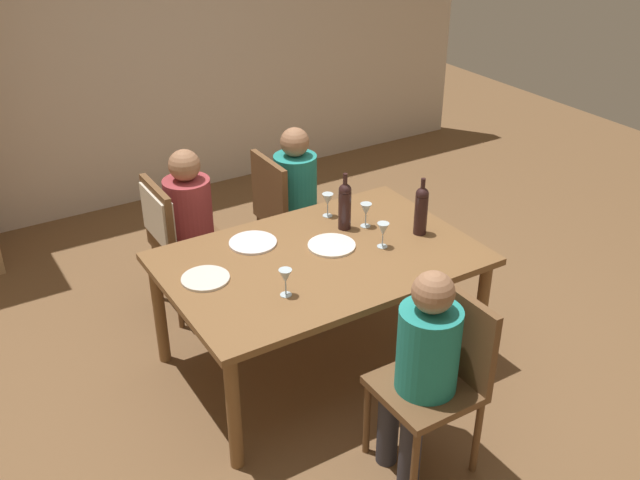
# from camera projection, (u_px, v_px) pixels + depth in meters

# --- Properties ---
(ground_plane) EXTENTS (10.00, 10.00, 0.00)m
(ground_plane) POSITION_uv_depth(u_px,v_px,m) (320.00, 360.00, 4.35)
(ground_plane) COLOR brown
(rear_room_partition) EXTENTS (6.40, 0.12, 2.70)m
(rear_room_partition) POSITION_uv_depth(u_px,v_px,m) (138.00, 39.00, 5.76)
(rear_room_partition) COLOR beige
(rear_room_partition) RESTS_ON ground_plane
(dining_table) EXTENTS (1.72, 1.13, 0.72)m
(dining_table) POSITION_uv_depth(u_px,v_px,m) (320.00, 267.00, 4.03)
(dining_table) COLOR brown
(dining_table) RESTS_ON ground_plane
(chair_near) EXTENTS (0.44, 0.44, 0.92)m
(chair_near) POSITION_uv_depth(u_px,v_px,m) (440.00, 371.00, 3.43)
(chair_near) COLOR brown
(chair_near) RESTS_ON ground_plane
(chair_far_right) EXTENTS (0.44, 0.44, 0.92)m
(chair_far_right) POSITION_uv_depth(u_px,v_px,m) (285.00, 209.00, 4.93)
(chair_far_right) COLOR brown
(chair_far_right) RESTS_ON ground_plane
(chair_far_left) EXTENTS (0.46, 0.44, 0.92)m
(chair_far_left) POSITION_uv_depth(u_px,v_px,m) (172.00, 231.00, 4.53)
(chair_far_left) COLOR brown
(chair_far_left) RESTS_ON ground_plane
(person_woman_host) EXTENTS (0.34, 0.29, 1.10)m
(person_woman_host) POSITION_uv_depth(u_px,v_px,m) (423.00, 360.00, 3.32)
(person_woman_host) COLOR #33333D
(person_woman_host) RESTS_ON ground_plane
(person_man_bearded) EXTENTS (0.33, 0.29, 1.10)m
(person_man_bearded) POSITION_uv_depth(u_px,v_px,m) (299.00, 191.00, 4.93)
(person_man_bearded) COLOR #33333D
(person_man_bearded) RESTS_ON ground_plane
(person_man_guest) EXTENTS (0.34, 0.29, 1.11)m
(person_man_guest) POSITION_uv_depth(u_px,v_px,m) (193.00, 218.00, 4.58)
(person_man_guest) COLOR #33333D
(person_man_guest) RESTS_ON ground_plane
(wine_bottle_tall_green) EXTENTS (0.08, 0.08, 0.35)m
(wine_bottle_tall_green) POSITION_uv_depth(u_px,v_px,m) (421.00, 209.00, 4.16)
(wine_bottle_tall_green) COLOR black
(wine_bottle_tall_green) RESTS_ON dining_table
(wine_bottle_dark_red) EXTENTS (0.08, 0.08, 0.35)m
(wine_bottle_dark_red) POSITION_uv_depth(u_px,v_px,m) (345.00, 205.00, 4.21)
(wine_bottle_dark_red) COLOR black
(wine_bottle_dark_red) RESTS_ON dining_table
(wine_glass_near_left) EXTENTS (0.07, 0.07, 0.15)m
(wine_glass_near_left) POSITION_uv_depth(u_px,v_px,m) (328.00, 200.00, 4.37)
(wine_glass_near_left) COLOR silver
(wine_glass_near_left) RESTS_ON dining_table
(wine_glass_centre) EXTENTS (0.07, 0.07, 0.15)m
(wine_glass_centre) POSITION_uv_depth(u_px,v_px,m) (285.00, 277.00, 3.60)
(wine_glass_centre) COLOR silver
(wine_glass_centre) RESTS_ON dining_table
(wine_glass_near_right) EXTENTS (0.07, 0.07, 0.15)m
(wine_glass_near_right) POSITION_uv_depth(u_px,v_px,m) (383.00, 230.00, 4.04)
(wine_glass_near_right) COLOR silver
(wine_glass_near_right) RESTS_ON dining_table
(wine_glass_far) EXTENTS (0.07, 0.07, 0.15)m
(wine_glass_far) POSITION_uv_depth(u_px,v_px,m) (366.00, 210.00, 4.26)
(wine_glass_far) COLOR silver
(wine_glass_far) RESTS_ON dining_table
(dinner_plate_host) EXTENTS (0.27, 0.27, 0.01)m
(dinner_plate_host) POSITION_uv_depth(u_px,v_px,m) (253.00, 243.00, 4.12)
(dinner_plate_host) COLOR white
(dinner_plate_host) RESTS_ON dining_table
(dinner_plate_guest_left) EXTENTS (0.27, 0.27, 0.01)m
(dinner_plate_guest_left) POSITION_uv_depth(u_px,v_px,m) (332.00, 245.00, 4.09)
(dinner_plate_guest_left) COLOR white
(dinner_plate_guest_left) RESTS_ON dining_table
(dinner_plate_guest_right) EXTENTS (0.25, 0.25, 0.01)m
(dinner_plate_guest_right) POSITION_uv_depth(u_px,v_px,m) (205.00, 279.00, 3.78)
(dinner_plate_guest_right) COLOR silver
(dinner_plate_guest_right) RESTS_ON dining_table
(handbag) EXTENTS (0.20, 0.30, 0.22)m
(handbag) POSITION_uv_depth(u_px,v_px,m) (244.00, 276.00, 4.98)
(handbag) COLOR brown
(handbag) RESTS_ON ground_plane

